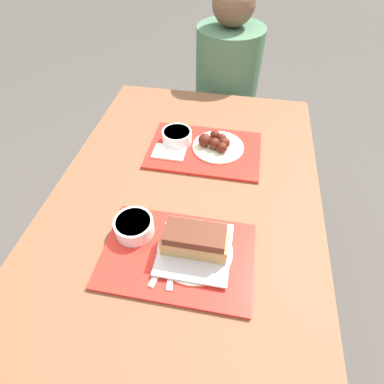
{
  "coord_description": "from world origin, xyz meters",
  "views": [
    {
      "loc": [
        0.15,
        -0.65,
        1.53
      ],
      "look_at": [
        0.03,
        0.01,
        0.79
      ],
      "focal_mm": 28.0,
      "sensor_mm": 36.0,
      "label": 1
    }
  ],
  "objects": [
    {
      "name": "condiment_packet",
      "position": [
        0.02,
        -0.15,
        0.77
      ],
      "size": [
        0.04,
        0.03,
        0.01
      ],
      "color": "#3F3F47",
      "rests_on": "tray_near"
    },
    {
      "name": "napkin_far",
      "position": [
        -0.1,
        0.23,
        0.77
      ],
      "size": [
        0.12,
        0.09,
        0.01
      ],
      "color": "white",
      "rests_on": "tray_far"
    },
    {
      "name": "wings_plate_far",
      "position": [
        0.08,
        0.29,
        0.79
      ],
      "size": [
        0.2,
        0.2,
        0.06
      ],
      "color": "beige",
      "rests_on": "tray_far"
    },
    {
      "name": "plastic_fork_near",
      "position": [
        -0.01,
        -0.24,
        0.77
      ],
      "size": [
        0.05,
        0.17,
        0.0
      ],
      "color": "white",
      "rests_on": "tray_near"
    },
    {
      "name": "bowl_coleslaw_near",
      "position": [
        -0.12,
        -0.16,
        0.79
      ],
      "size": [
        0.12,
        0.12,
        0.05
      ],
      "color": "white",
      "rests_on": "tray_near"
    },
    {
      "name": "plastic_knife_near",
      "position": [
        0.02,
        -0.24,
        0.77
      ],
      "size": [
        0.04,
        0.17,
        0.0
      ],
      "color": "white",
      "rests_on": "tray_near"
    },
    {
      "name": "picnic_table",
      "position": [
        0.0,
        0.0,
        0.66
      ],
      "size": [
        0.93,
        1.46,
        0.75
      ],
      "color": "brown",
      "rests_on": "ground_plane"
    },
    {
      "name": "bowl_coleslaw_far",
      "position": [
        -0.09,
        0.3,
        0.79
      ],
      "size": [
        0.12,
        0.12,
        0.05
      ],
      "color": "white",
      "rests_on": "tray_far"
    },
    {
      "name": "ground_plane",
      "position": [
        0.0,
        0.0,
        0.0
      ],
      "size": [
        12.0,
        12.0,
        0.0
      ],
      "primitive_type": "plane",
      "color": "#4C4742"
    },
    {
      "name": "person_seated_across",
      "position": [
        0.05,
        0.95,
        0.78
      ],
      "size": [
        0.35,
        0.35,
        0.73
      ],
      "color": "#477051",
      "rests_on": "picnic_bench_far"
    },
    {
      "name": "tray_near",
      "position": [
        0.03,
        -0.21,
        0.76
      ],
      "size": [
        0.44,
        0.29,
        0.01
      ],
      "color": "red",
      "rests_on": "picnic_table"
    },
    {
      "name": "picnic_bench_far",
      "position": [
        0.0,
        0.95,
        0.4
      ],
      "size": [
        0.89,
        0.28,
        0.47
      ],
      "color": "brown",
      "rests_on": "ground_plane"
    },
    {
      "name": "brisket_sandwich_plate",
      "position": [
        0.07,
        -0.19,
        0.8
      ],
      "size": [
        0.22,
        0.22,
        0.1
      ],
      "color": "beige",
      "rests_on": "tray_near"
    },
    {
      "name": "tray_far",
      "position": [
        0.03,
        0.28,
        0.76
      ],
      "size": [
        0.44,
        0.29,
        0.01
      ],
      "color": "red",
      "rests_on": "picnic_table"
    }
  ]
}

